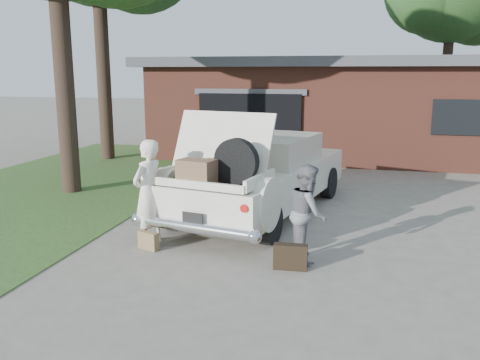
# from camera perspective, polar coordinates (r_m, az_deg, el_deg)

# --- Properties ---
(ground) EXTENTS (90.00, 90.00, 0.00)m
(ground) POSITION_cam_1_polar(r_m,az_deg,el_deg) (8.11, -1.02, -8.49)
(ground) COLOR gray
(ground) RESTS_ON ground
(grass_strip) EXTENTS (6.00, 16.00, 0.02)m
(grass_strip) POSITION_cam_1_polar(r_m,az_deg,el_deg) (13.06, -21.44, -1.35)
(grass_strip) COLOR #2D4C1E
(grass_strip) RESTS_ON ground
(house) EXTENTS (12.80, 7.80, 3.30)m
(house) POSITION_cam_1_polar(r_m,az_deg,el_deg) (18.88, 10.92, 8.26)
(house) COLOR brown
(house) RESTS_ON ground
(sedan) EXTENTS (3.16, 5.78, 2.17)m
(sedan) POSITION_cam_1_polar(r_m,az_deg,el_deg) (10.33, 2.19, 0.66)
(sedan) COLOR white
(sedan) RESTS_ON ground
(woman_left) EXTENTS (0.59, 0.74, 1.77)m
(woman_left) POSITION_cam_1_polar(r_m,az_deg,el_deg) (8.56, -10.26, -1.39)
(woman_left) COLOR white
(woman_left) RESTS_ON ground
(woman_right) EXTENTS (0.70, 0.82, 1.49)m
(woman_right) POSITION_cam_1_polar(r_m,az_deg,el_deg) (7.82, 7.61, -3.64)
(woman_right) COLOR slate
(woman_right) RESTS_ON ground
(suitcase_left) EXTENTS (0.40, 0.25, 0.29)m
(suitcase_left) POSITION_cam_1_polar(r_m,az_deg,el_deg) (8.48, -10.24, -6.70)
(suitcase_left) COLOR olive
(suitcase_left) RESTS_ON ground
(suitcase_right) EXTENTS (0.50, 0.19, 0.38)m
(suitcase_right) POSITION_cam_1_polar(r_m,az_deg,el_deg) (7.56, 5.68, -8.58)
(suitcase_right) COLOR black
(suitcase_right) RESTS_ON ground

